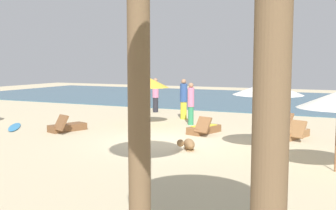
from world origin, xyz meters
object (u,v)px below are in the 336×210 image
object	(u,v)px
lounger_3	(67,127)
person_1	(191,103)
lounger_2	(293,133)
surfboard	(15,127)
person_2	(156,95)
umbrella_2	(149,83)
lounger_0	(204,129)
lounger_1	(282,124)
person_0	(184,99)
dog	(188,144)
umbrella_3	(268,88)

from	to	relation	value
lounger_3	person_1	bearing A→B (deg)	43.49
lounger_2	surfboard	size ratio (longest dim) A/B	0.84
person_1	person_2	world-z (taller)	person_2
umbrella_2	lounger_2	bearing A→B (deg)	-5.75
lounger_2	lounger_0	bearing A→B (deg)	-172.26
lounger_1	person_0	distance (m)	4.90
lounger_2	dog	distance (m)	4.46
umbrella_2	lounger_1	size ratio (longest dim) A/B	1.18
lounger_3	person_2	bearing A→B (deg)	86.51
umbrella_2	lounger_3	xyz separation A→B (m)	(-2.19, -2.94, -1.70)
lounger_0	umbrella_3	bearing A→B (deg)	-35.14
lounger_0	person_0	size ratio (longest dim) A/B	0.90
lounger_3	person_2	size ratio (longest dim) A/B	0.93
umbrella_2	person_2	xyz separation A→B (m)	(-1.76, 4.12, -0.91)
umbrella_2	lounger_2	xyz separation A→B (m)	(6.29, -0.63, -1.69)
person_1	surfboard	world-z (taller)	person_1
dog	lounger_1	bearing A→B (deg)	71.79
person_0	person_1	world-z (taller)	person_0
umbrella_3	lounger_2	xyz separation A→B (m)	(0.46, 2.45, -1.79)
lounger_2	person_0	xyz separation A→B (m)	(-5.59, 2.90, 0.81)
surfboard	umbrella_2	bearing A→B (deg)	33.82
person_0	person_2	distance (m)	3.08
lounger_3	person_0	xyz separation A→B (m)	(2.89, 5.21, 0.82)
person_2	surfboard	distance (m)	7.96
lounger_3	dog	world-z (taller)	lounger_3
surfboard	lounger_1	bearing A→B (deg)	25.05
lounger_2	dog	xyz separation A→B (m)	(-2.70, -3.55, 0.02)
lounger_0	person_2	distance (m)	7.08
lounger_1	person_1	distance (m)	3.97
umbrella_2	person_0	bearing A→B (deg)	72.88
surfboard	person_2	bearing A→B (deg)	67.69
dog	person_2	bearing A→B (deg)	122.79
umbrella_3	person_2	world-z (taller)	umbrella_3
lounger_1	person_2	distance (m)	7.71
umbrella_2	umbrella_3	size ratio (longest dim) A/B	0.96
lounger_1	surfboard	size ratio (longest dim) A/B	0.85
lounger_1	lounger_3	bearing A→B (deg)	-149.39
person_1	umbrella_2	bearing A→B (deg)	-156.35
lounger_1	lounger_3	xyz separation A→B (m)	(-7.68, -4.54, -0.01)
lounger_3	umbrella_2	bearing A→B (deg)	53.32
person_2	lounger_2	bearing A→B (deg)	-30.56
lounger_1	person_2	world-z (taller)	person_2
person_0	lounger_2	bearing A→B (deg)	-27.43
lounger_1	person_2	bearing A→B (deg)	160.82
person_2	dog	xyz separation A→B (m)	(5.35, -8.30, -0.76)
lounger_2	person_1	size ratio (longest dim) A/B	0.93
umbrella_3	umbrella_2	bearing A→B (deg)	152.09
lounger_0	lounger_3	xyz separation A→B (m)	(-5.17, -1.86, -0.01)
lounger_2	lounger_3	distance (m)	8.79
lounger_1	person_1	bearing A→B (deg)	-167.27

